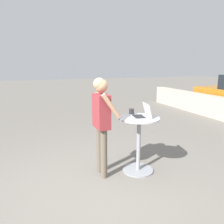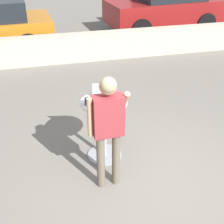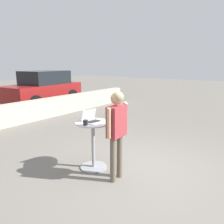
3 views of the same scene
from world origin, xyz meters
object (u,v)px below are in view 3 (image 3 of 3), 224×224
(coffee_mug, at_px, (86,122))
(standing_person, at_px, (117,125))
(laptop, at_px, (91,119))
(parked_car_near_street, at_px, (43,88))
(cafe_table, at_px, (93,141))

(coffee_mug, relative_size, standing_person, 0.08)
(laptop, bearing_deg, parked_car_near_street, 60.70)
(standing_person, distance_m, parked_car_near_street, 8.22)
(coffee_mug, relative_size, parked_car_near_street, 0.03)
(coffee_mug, distance_m, standing_person, 0.63)
(standing_person, bearing_deg, parked_car_near_street, 62.41)
(parked_car_near_street, bearing_deg, cafe_table, -119.21)
(laptop, xyz_separation_m, standing_person, (-0.10, -0.68, 0.01))
(coffee_mug, xyz_separation_m, parked_car_near_street, (3.95, 6.68, -0.14))
(parked_car_near_street, bearing_deg, coffee_mug, -120.63)
(cafe_table, bearing_deg, coffee_mug, -172.56)
(cafe_table, relative_size, laptop, 2.57)
(cafe_table, bearing_deg, laptop, 77.36)
(cafe_table, height_order, coffee_mug, coffee_mug)
(cafe_table, distance_m, laptop, 0.45)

